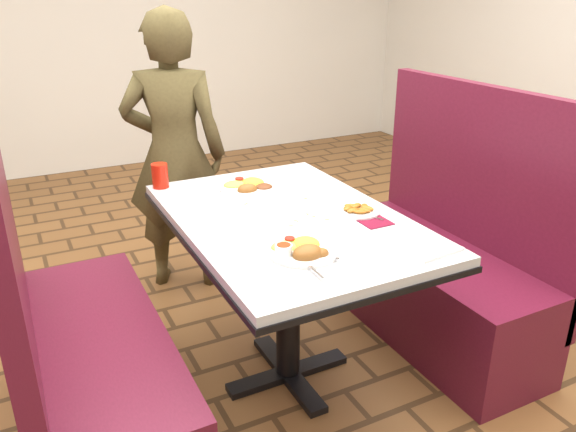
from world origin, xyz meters
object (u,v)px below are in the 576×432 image
(booth_bench_right, at_px, (439,270))
(booth_bench_left, at_px, (86,365))
(dining_table, at_px, (288,239))
(plantain_plate, at_px, (358,210))
(diner_person, at_px, (175,155))
(red_tumbler, at_px, (160,176))
(far_dinner_plate, at_px, (249,184))
(near_dinner_plate, at_px, (302,247))

(booth_bench_right, bearing_deg, booth_bench_left, 180.00)
(dining_table, relative_size, plantain_plate, 7.08)
(diner_person, bearing_deg, booth_bench_left, 82.64)
(booth_bench_left, height_order, red_tumbler, booth_bench_left)
(dining_table, relative_size, diner_person, 0.81)
(diner_person, distance_m, red_tumbler, 0.54)
(plantain_plate, bearing_deg, red_tumbler, 133.06)
(dining_table, relative_size, booth_bench_right, 1.01)
(dining_table, height_order, booth_bench_left, booth_bench_left)
(far_dinner_plate, relative_size, red_tumbler, 2.43)
(near_dinner_plate, relative_size, far_dinner_plate, 0.93)
(red_tumbler, bearing_deg, far_dinner_plate, -31.18)
(near_dinner_plate, xyz_separation_m, plantain_plate, (0.36, 0.22, -0.02))
(far_dinner_plate, bearing_deg, dining_table, -88.04)
(diner_person, relative_size, plantain_plate, 8.69)
(booth_bench_left, relative_size, far_dinner_plate, 4.66)
(diner_person, relative_size, red_tumbler, 14.02)
(near_dinner_plate, xyz_separation_m, far_dinner_plate, (0.10, 0.66, -0.00))
(booth_bench_left, bearing_deg, far_dinner_plate, 23.96)
(dining_table, bearing_deg, far_dinner_plate, 91.96)
(dining_table, distance_m, diner_person, 1.06)
(diner_person, bearing_deg, dining_table, 122.42)
(red_tumbler, bearing_deg, near_dinner_plate, -74.69)
(booth_bench_right, bearing_deg, dining_table, 180.00)
(red_tumbler, bearing_deg, booth_bench_left, -129.46)
(booth_bench_left, bearing_deg, dining_table, 0.00)
(far_dinner_plate, xyz_separation_m, red_tumbler, (-0.33, 0.20, 0.03))
(booth_bench_left, distance_m, red_tumbler, 0.86)
(booth_bench_left, height_order, plantain_plate, booth_bench_left)
(far_dinner_plate, bearing_deg, red_tumbler, 148.82)
(diner_person, height_order, plantain_plate, diner_person)
(booth_bench_left, relative_size, near_dinner_plate, 5.04)
(dining_table, xyz_separation_m, far_dinner_plate, (-0.01, 0.35, 0.12))
(booth_bench_right, height_order, plantain_plate, booth_bench_right)
(plantain_plate, height_order, red_tumbler, red_tumbler)
(far_dinner_plate, height_order, red_tumbler, red_tumbler)
(booth_bench_right, relative_size, far_dinner_plate, 4.66)
(booth_bench_left, bearing_deg, near_dinner_plate, -24.45)
(booth_bench_right, bearing_deg, plantain_plate, -170.34)
(booth_bench_right, relative_size, near_dinner_plate, 5.04)
(booth_bench_right, xyz_separation_m, near_dinner_plate, (-0.91, -0.31, 0.45))
(plantain_plate, relative_size, red_tumbler, 1.61)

